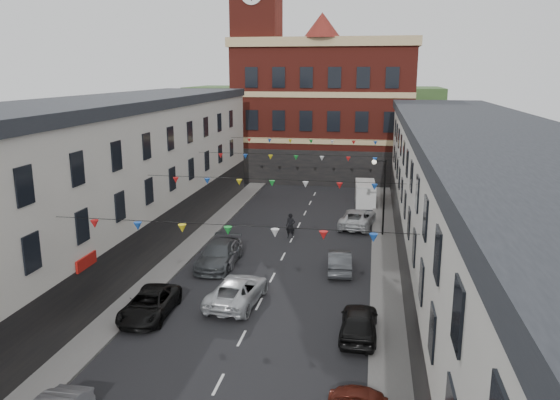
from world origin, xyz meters
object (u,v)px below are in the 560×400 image
Objects in this scene: car_left_d at (219,255)px; car_right_e at (339,261)px; street_lamp at (381,187)px; car_right_d at (359,322)px; white_van at (365,193)px; moving_car at (237,291)px; pedestrian at (291,226)px; car_right_f at (357,218)px; car_left_e at (225,252)px; car_left_c at (150,304)px.

car_left_d reaches higher than car_right_e.
street_lamp is at bearing -112.05° from car_right_e.
car_right_d is 27.42m from white_van.
moving_car is 2.73× the size of pedestrian.
moving_car is 1.11× the size of white_van.
car_left_d is 1.14× the size of white_van.
car_left_d is at bearing 58.92° from car_right_f.
car_right_d is at bearing -45.93° from car_left_e.
car_right_d is (-1.05, -16.86, -3.16)m from street_lamp.
car_left_c is 2.47× the size of pedestrian.
white_van is (10.52, 26.98, 0.38)m from car_left_c.
car_left_e is 0.81× the size of car_right_f.
car_left_c is 8.75m from car_left_e.
car_left_d is 1.02× the size of moving_car.
street_lamp is 3.12× the size of pedestrian.
moving_car is (-5.20, -5.91, 0.04)m from car_right_e.
car_left_d is 0.72m from car_left_e.
street_lamp is 7.50m from pedestrian.
street_lamp reaches higher than car_left_c.
white_van is at bearing -99.90° from moving_car.
car_left_d reaches higher than car_right_d.
car_left_d is at bearing 77.96° from car_left_c.
car_right_f is 8.27m from white_van.
white_van reaches higher than car_right_e.
moving_car is at bearing -107.80° from white_van.
car_right_f is at bearing 51.10° from car_left_d.
car_left_d is 1.24× the size of car_left_e.
moving_car is at bearing 77.45° from car_right_f.
car_right_d is at bearing -4.09° from car_left_c.
car_right_f is 1.02× the size of moving_car.
street_lamp is at bearing -92.98° from car_right_d.
car_left_c is 1.14× the size of car_right_e.
street_lamp is 1.27× the size of white_van.
car_left_d is 1.23× the size of car_right_d.
car_left_d is at bearing -118.65° from white_van.
car_left_c is 10.79m from car_right_d.
car_left_c is at bearing -114.46° from white_van.
pedestrian reaches higher than car_right_e.
car_left_c is 8.04m from car_left_d.
car_right_f reaches higher than moving_car.
car_left_c is at bearing -100.50° from car_left_d.
car_left_c is 4.73m from moving_car.
car_right_d reaches higher than car_left_c.
street_lamp is 16.36m from moving_car.
car_left_c is 1.01× the size of white_van.
white_van reaches higher than moving_car.
moving_car is (-7.74, -14.06, -3.17)m from street_lamp.
street_lamp reaches higher than moving_car.
car_right_e is 7.87m from moving_car.
street_lamp is 1.12× the size of car_left_d.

